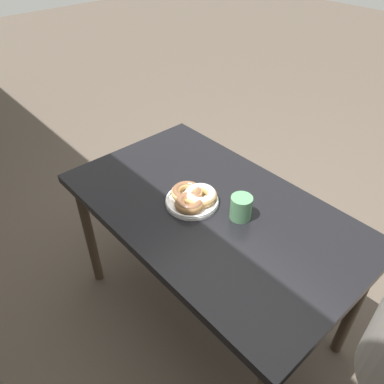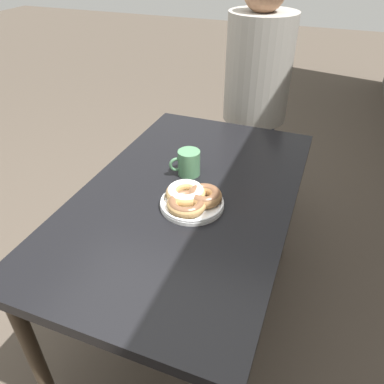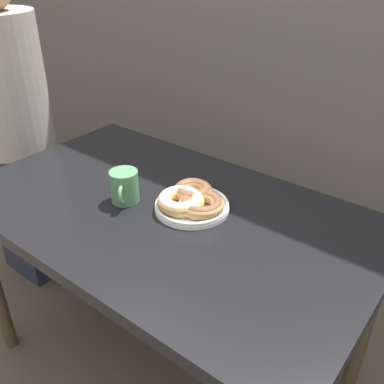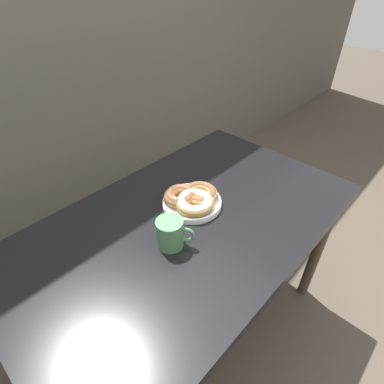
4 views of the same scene
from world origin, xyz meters
name	(u,v)px [view 2 (image 2 of 4)]	position (x,y,z in m)	size (l,w,h in m)	color
ground_plane	(164,308)	(0.00, 0.00, 0.00)	(14.00, 14.00, 0.00)	#4C4238
dining_table	(188,208)	(0.00, 0.13, 0.65)	(1.28, 0.76, 0.73)	black
donut_plate	(192,198)	(0.07, 0.17, 0.76)	(0.25, 0.23, 0.06)	white
coffee_mug	(188,163)	(-0.12, 0.08, 0.78)	(0.09, 0.11, 0.10)	#4C7F56
person_figure	(255,102)	(-0.89, 0.17, 0.76)	(0.34, 0.34, 1.40)	#232838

